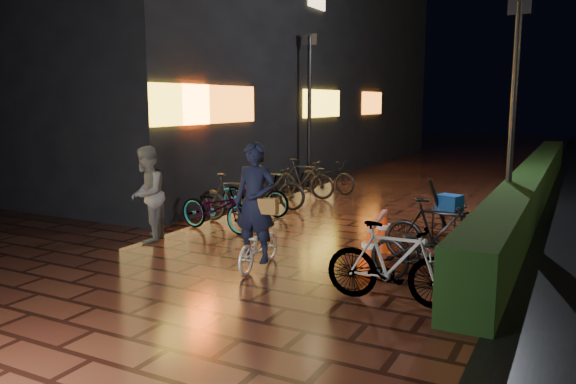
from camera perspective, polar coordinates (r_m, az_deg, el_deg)
The scene contains 11 objects.
ground at distance 9.83m, azimuth 0.12°, elevation -6.57°, with size 80.00×80.00×0.00m, color #381911.
hedge at distance 16.56m, azimuth 23.72°, elevation 0.88°, with size 0.70×20.00×1.00m, color black.
bystander_person at distance 11.05m, azimuth -14.15°, elevation -0.21°, with size 0.89×0.70×1.84m, color #5B5C5E.
storefront_block at distance 24.32m, azimuth -7.40°, elevation 13.43°, with size 12.09×22.00×9.00m.
lamp_post_hedge at distance 12.68m, azimuth 21.92°, elevation 8.22°, with size 0.45×0.13×4.72m.
lamp_post_sf at distance 17.24m, azimuth 2.19°, elevation 8.83°, with size 0.45×0.17×4.66m.
cyclist at distance 8.99m, azimuth -3.18°, elevation -3.10°, with size 0.76×1.47×2.04m.
traffic_barrier at distance 9.62m, azimuth 9.07°, elevation -4.75°, with size 0.70×1.83×0.74m.
cart_assembly at distance 11.81m, azimuth 15.98°, elevation -1.30°, with size 0.78×0.67×1.16m.
parked_bikes_storefront at distance 13.90m, azimuth -1.60°, elevation 0.28°, with size 2.13×6.48×1.10m.
parked_bikes_hedge at distance 8.50m, azimuth 13.42°, elevation -5.67°, with size 2.18×2.69×1.10m.
Camera 1 is at (4.38, -8.39, 2.67)m, focal length 35.00 mm.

